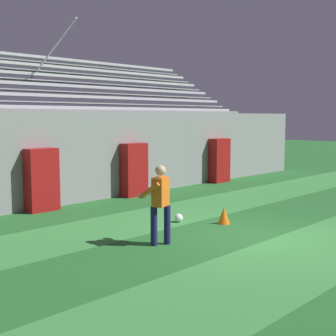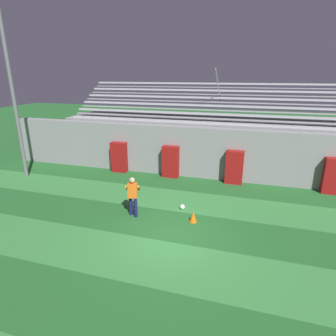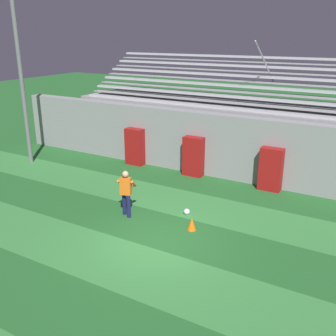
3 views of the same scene
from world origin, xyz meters
TOP-DOWN VIEW (x-y plane):
  - ground_plane at (0.00, 0.00)m, footprint 80.00×80.00m
  - turf_stripe_mid at (0.00, -1.49)m, footprint 28.00×2.26m
  - turf_stripe_far at (0.00, 3.03)m, footprint 28.00×2.26m
  - back_wall at (0.00, 6.50)m, footprint 24.00×0.60m
  - padding_pillar_gate_left at (-1.74, 5.95)m, footprint 0.91×0.44m
  - padding_pillar_gate_right at (1.74, 5.95)m, footprint 0.91×0.44m
  - padding_pillar_far_left at (-4.90, 5.95)m, footprint 0.91×0.44m
  - padding_pillar_far_right at (6.40, 5.95)m, footprint 0.91×0.44m
  - bleacher_stand at (0.00, 9.19)m, footprint 18.00×4.75m
  - floodlight_pole at (-9.59, 3.64)m, footprint 0.90×0.36m
  - goalkeeper at (-1.92, 1.08)m, footprint 0.69×0.64m
  - soccer_ball at (-0.12, 2.20)m, footprint 0.22×0.22m
  - traffic_cone at (0.54, 1.28)m, footprint 0.30×0.30m

SIDE VIEW (x-z plane):
  - ground_plane at x=0.00m, z-range 0.00..0.00m
  - turf_stripe_mid at x=0.00m, z-range 0.00..0.01m
  - turf_stripe_far at x=0.00m, z-range 0.00..0.01m
  - soccer_ball at x=-0.12m, z-range 0.00..0.22m
  - traffic_cone at x=0.54m, z-range 0.00..0.42m
  - padding_pillar_gate_left at x=-1.74m, z-range 0.00..1.78m
  - padding_pillar_gate_right at x=1.74m, z-range 0.00..1.78m
  - padding_pillar_far_left at x=-4.90m, z-range 0.00..1.78m
  - padding_pillar_far_right at x=6.40m, z-range 0.00..1.78m
  - goalkeeper at x=-1.92m, z-range 0.12..1.79m
  - back_wall at x=0.00m, z-range 0.00..2.80m
  - bleacher_stand at x=0.00m, z-range -1.40..4.42m
  - floodlight_pole at x=-9.59m, z-range 1.13..10.99m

